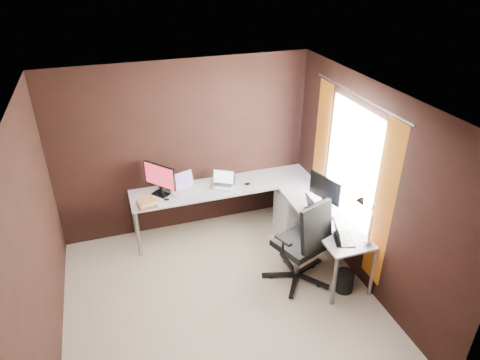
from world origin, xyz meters
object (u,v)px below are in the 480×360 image
Objects in this scene: laptop_silver at (223,183)px; desk_lamp at (364,216)px; laptop_white at (184,187)px; drawer_pedestal at (293,212)px; monitor_right at (325,190)px; book_stack at (147,203)px; office_chair at (300,257)px; monitor_left at (160,178)px; laptop_black_big at (317,211)px; laptop_black_small at (341,236)px; wastebasket at (344,281)px.

desk_lamp is (1.13, -1.79, 0.33)m from laptop_silver.
laptop_white is 2.50m from desk_lamp.
drawer_pedestal is 1.18× the size of monitor_right.
desk_lamp is at bearing -35.40° from book_stack.
drawer_pedestal is 1.66m from desk_lamp.
laptop_silver is at bearing 92.77° from office_chair.
desk_lamp is (0.02, -0.85, 0.13)m from monitor_right.
drawer_pedestal is at bearing -33.31° from laptop_white.
monitor_left is 2.14m from laptop_black_big.
laptop_black_small is at bearing -90.54° from drawer_pedestal.
laptop_silver is at bearing 47.01° from laptop_black_small.
book_stack is at bearing -139.34° from laptop_silver.
office_chair is at bearing 5.39° from monitor_left.
office_chair reaches higher than wastebasket.
monitor_left is 0.89× the size of monitor_right.
laptop_white is 0.56m from laptop_silver.
laptop_white reaches higher than laptop_silver.
desk_lamp reaches higher than monitor_right.
monitor_right is 0.84× the size of desk_lamp.
desk_lamp is at bearing -66.33° from laptop_white.
desk_lamp is at bearing -26.21° from wastebasket.
office_chair is (-0.54, 0.40, -0.76)m from desk_lamp.
book_stack is 2.11m from office_chair.
monitor_left is 2.72m from desk_lamp.
laptop_black_big reaches higher than book_stack.
drawer_pedestal is 1.50× the size of laptop_silver.
laptop_white is 1.88m from office_chair.
wastebasket is at bearing -28.79° from laptop_silver.
laptop_silver is 2.14m from desk_lamp.
monitor_right reaches higher than drawer_pedestal.
laptop_black_big reaches higher than drawer_pedestal.
laptop_white is at bearing 165.90° from drawer_pedestal.
drawer_pedestal is 1.33× the size of monitor_left.
laptop_white is at bearing 58.85° from laptop_black_small.
laptop_white is at bearing 53.44° from laptop_black_big.
laptop_black_big is at bearing -92.63° from drawer_pedestal.
wastebasket is (0.10, -0.65, -0.65)m from laptop_black_big.
desk_lamp is 0.98m from wastebasket.
laptop_silver is at bearing 99.42° from desk_lamp.
book_stack is (-0.23, -0.25, -0.22)m from monitor_left.
book_stack is (-2.22, 0.73, -0.21)m from monitor_right.
laptop_silver is (-1.12, 0.93, -0.20)m from monitor_right.
book_stack is (-2.07, 0.15, 0.47)m from drawer_pedestal.
laptop_silver is 1.12m from book_stack.
drawer_pedestal is 1.37× the size of laptop_white.
laptop_silver is 1.91m from laptop_black_small.
monitor_right is 1.94m from laptop_white.
book_stack is at bearing 175.85° from drawer_pedestal.
desk_lamp is (0.18, -0.13, 0.33)m from laptop_black_small.
office_chair reaches higher than drawer_pedestal.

